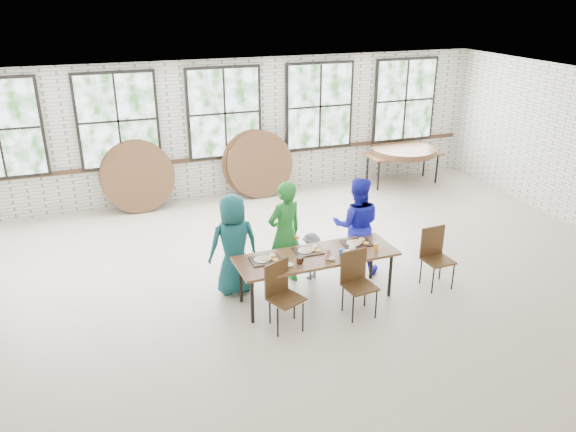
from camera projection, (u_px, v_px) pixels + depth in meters
name	position (u px, v px, depth m)	size (l,w,h in m)	color
room	(225.00, 115.00, 12.00)	(12.00, 12.00, 12.00)	beige
dining_table	(317.00, 258.00, 8.23)	(2.42, 0.86, 0.74)	brown
chair_near_left	(281.00, 290.00, 7.63)	(0.55, 0.54, 0.95)	#493018
chair_near_right	(356.00, 277.00, 7.96)	(0.47, 0.46, 0.95)	#493018
chair_spare	(435.00, 252.00, 8.72)	(0.44, 0.43, 0.95)	#493018
adult_teal	(234.00, 245.00, 8.42)	(0.77, 0.50, 1.58)	#1A5563
adult_green	(285.00, 234.00, 8.66)	(0.62, 0.40, 1.69)	#1F772A
toddler	(311.00, 256.00, 8.97)	(0.51, 0.29, 0.79)	#171136
adult_blue	(356.00, 225.00, 9.05)	(0.79, 0.61, 1.62)	#1B1FC1
storage_table	(403.00, 155.00, 13.24)	(1.80, 0.76, 0.74)	brown
tabletop_clutter	(323.00, 253.00, 8.21)	(1.92, 0.64, 0.11)	black
round_tops_stacked	(404.00, 151.00, 13.20)	(1.50, 1.50, 0.13)	brown
round_tops_leaning	(199.00, 170.00, 12.03)	(4.16, 0.47, 1.49)	brown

